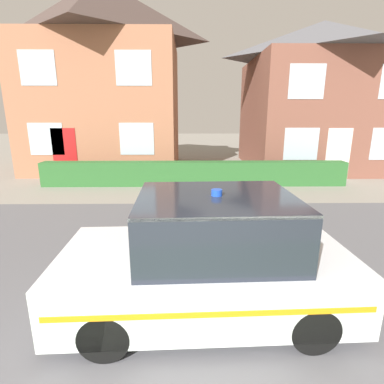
% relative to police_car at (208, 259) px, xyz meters
% --- Properties ---
extents(road_strip, '(28.00, 6.40, 0.01)m').
position_rel_police_car_xyz_m(road_strip, '(-0.52, 1.89, -0.78)').
color(road_strip, '#5B5B60').
rests_on(road_strip, ground).
extents(garden_hedge, '(11.50, 0.58, 0.91)m').
position_rel_police_car_xyz_m(garden_hedge, '(-0.05, 7.56, -0.33)').
color(garden_hedge, '#2D662D').
rests_on(garden_hedge, ground).
extents(police_car, '(3.88, 1.97, 1.74)m').
position_rel_police_car_xyz_m(police_car, '(0.00, 0.00, 0.00)').
color(police_car, black).
rests_on(police_car, road_strip).
extents(house_left, '(7.09, 5.98, 8.51)m').
position_rel_police_car_xyz_m(house_left, '(-4.24, 11.67, 3.56)').
color(house_left, '#A86B4C').
rests_on(house_left, ground).
extents(house_right, '(6.82, 6.67, 6.87)m').
position_rel_police_car_xyz_m(house_right, '(6.13, 11.76, 2.71)').
color(house_right, brown).
rests_on(house_right, ground).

